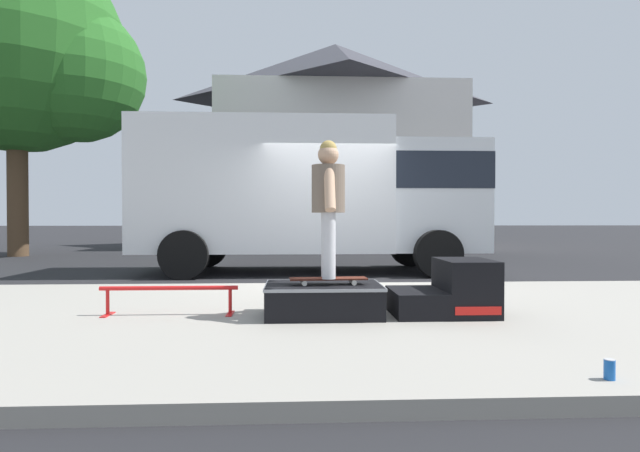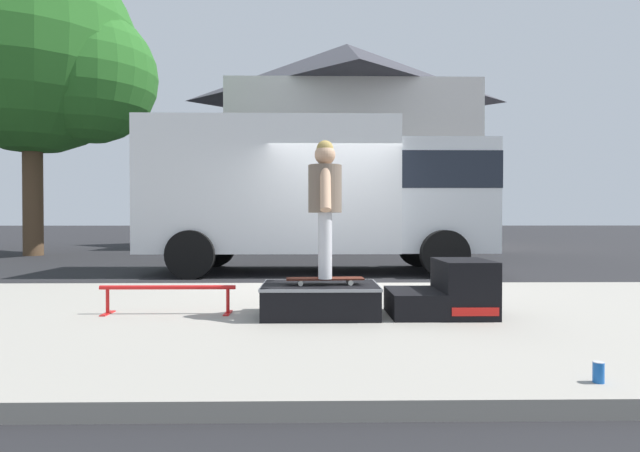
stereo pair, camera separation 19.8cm
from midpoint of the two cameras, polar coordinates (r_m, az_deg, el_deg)
name	(u,v)px [view 1 (the left image)]	position (r m, az deg, el deg)	size (l,w,h in m)	color
ground_plane	(335,286)	(8.30, 1.00, -6.84)	(140.00, 140.00, 0.00)	black
sidewalk_slab	(357,319)	(5.34, 3.15, -10.51)	(50.00, 5.00, 0.12)	gray
skate_box	(323,298)	(5.17, -0.73, -8.24)	(1.18, 0.78, 0.32)	black
kicker_ramp	(450,292)	(5.37, 13.55, -7.26)	(1.03, 0.74, 0.57)	black
grind_rail	(169,293)	(5.46, -17.76, -7.29)	(1.41, 0.28, 0.30)	red
skateboard	(328,279)	(5.11, -0.17, -6.04)	(0.79, 0.24, 0.07)	#4C1E14
skater_kid	(328,197)	(5.07, -0.17, 3.30)	(0.34, 0.71, 1.39)	silver
soda_can	(610,369)	(3.62, 28.65, -14.12)	(0.07, 0.07, 0.13)	#1959B2
box_truck	(312,190)	(10.42, -1.49, 4.10)	(6.91, 2.63, 3.05)	silver
street_tree_main	(29,54)	(17.78, -30.44, 16.54)	(6.76, 6.14, 9.20)	brown
house_behind	(335,144)	(21.20, 1.50, 9.35)	(9.54, 8.23, 8.40)	silver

